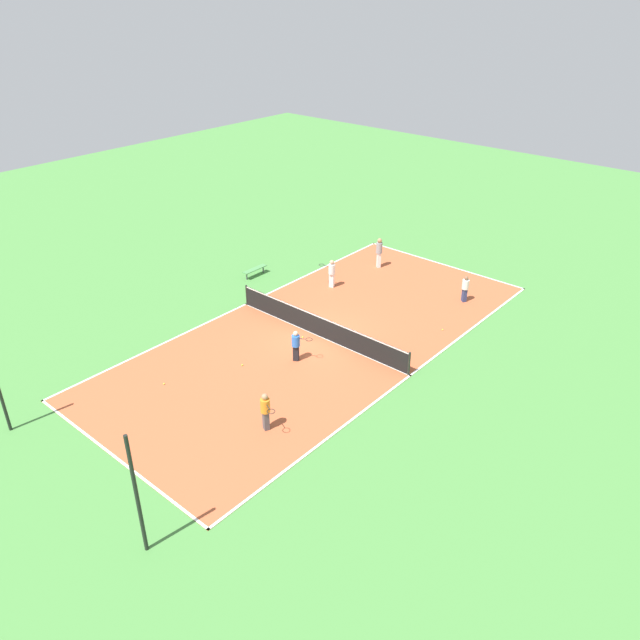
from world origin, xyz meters
name	(u,v)px	position (x,y,z in m)	size (l,w,h in m)	color
ground_plane	(320,337)	(0.00, 0.00, 0.00)	(80.00, 80.00, 0.00)	#47843D
court_surface	(320,336)	(0.00, 0.00, 0.01)	(10.33, 22.58, 0.02)	#B75633
tennis_net	(320,326)	(0.00, 0.00, 0.59)	(10.13, 0.10, 1.11)	black
bench	(255,270)	(7.33, -2.80, 0.39)	(0.36, 1.61, 0.45)	#4C8C4C
player_near_blue	(296,344)	(-0.59, 2.29, 0.86)	(0.97, 0.77, 1.48)	black
player_far_white	(465,287)	(-3.35, -7.73, 0.83)	(0.50, 0.50, 1.45)	navy
player_near_white	(332,272)	(3.05, -4.51, 0.93)	(0.99, 0.61, 1.59)	white
player_center_orange	(265,409)	(-3.01, 6.60, 0.94)	(0.99, 0.68, 1.60)	#4C4C51
player_baseline_gray	(379,251)	(2.68, -8.39, 1.06)	(0.51, 0.51, 1.80)	white
tennis_ball_midcourt	(303,337)	(0.52, 0.65, 0.06)	(0.07, 0.07, 0.07)	#CCE033
tennis_ball_far_baseline	(164,384)	(2.33, 7.33, 0.06)	(0.07, 0.07, 0.07)	#CCE033
tennis_ball_left_sideline	(443,330)	(-4.13, -4.31, 0.06)	(0.07, 0.07, 0.07)	#CCE033
tennis_ball_near_net	(242,365)	(0.90, 4.20, 0.06)	(0.07, 0.07, 0.07)	#CCE033
fence_post_back_left	(137,495)	(-4.31, 12.93, 2.16)	(0.12, 0.12, 4.32)	black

